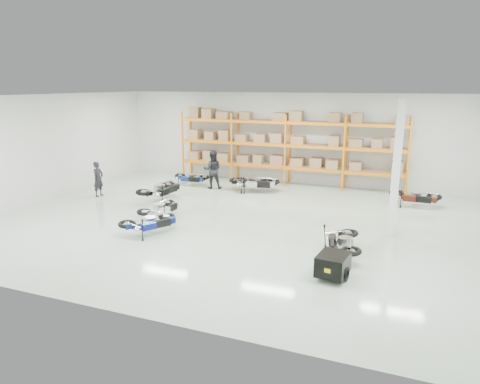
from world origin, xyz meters
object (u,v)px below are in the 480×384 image
at_px(moto_black_far_left, 161,187).
at_px(moto_blue_centre, 150,219).
at_px(moto_back_a, 190,176).
at_px(person_back, 213,170).
at_px(moto_back_d, 415,194).
at_px(moto_silver_left, 161,206).
at_px(moto_back_c, 252,179).
at_px(trailer, 333,264).
at_px(person_left, 98,179).
at_px(moto_back_b, 256,180).
at_px(moto_touring_right, 342,238).

bearing_deg(moto_black_far_left, moto_blue_centre, 125.70).
relative_size(moto_back_a, person_back, 0.88).
xyz_separation_m(moto_black_far_left, moto_back_a, (-0.10, 2.96, -0.11)).
distance_m(moto_black_far_left, moto_back_d, 10.66).
relative_size(moto_silver_left, moto_back_c, 0.92).
distance_m(trailer, person_left, 12.13).
distance_m(moto_black_far_left, moto_back_b, 4.44).
xyz_separation_m(moto_back_c, person_back, (-1.98, -0.13, 0.34)).
bearing_deg(person_back, moto_silver_left, 68.40).
xyz_separation_m(moto_silver_left, person_left, (-4.38, 1.91, 0.27)).
bearing_deg(moto_back_b, moto_touring_right, -154.88).
height_order(moto_back_d, person_back, person_back).
height_order(moto_silver_left, moto_back_d, moto_back_d).
xyz_separation_m(moto_touring_right, trailer, (-0.00, -1.60, -0.16)).
height_order(moto_blue_centre, person_left, person_left).
distance_m(moto_blue_centre, moto_back_c, 6.92).
relative_size(moto_back_d, person_left, 1.12).
bearing_deg(moto_back_b, person_left, 105.00).
bearing_deg(trailer, moto_blue_centre, 177.00).
bearing_deg(moto_touring_right, moto_blue_centre, 174.23).
height_order(moto_silver_left, person_back, person_back).
relative_size(moto_back_a, moto_back_b, 0.86).
bearing_deg(moto_back_b, person_back, 79.71).
xyz_separation_m(moto_blue_centre, moto_black_far_left, (-1.96, 3.91, 0.07)).
bearing_deg(moto_back_a, moto_silver_left, -166.82).
relative_size(moto_blue_centre, trailer, 1.10).
distance_m(moto_back_c, moto_back_d, 7.09).
bearing_deg(person_left, moto_blue_centre, -124.59).
relative_size(moto_touring_right, person_left, 1.13).
relative_size(moto_back_b, person_left, 1.18).
bearing_deg(moto_silver_left, moto_back_c, -103.88).
relative_size(moto_silver_left, trailer, 1.08).
distance_m(moto_touring_right, moto_back_c, 8.15).
relative_size(moto_back_c, person_back, 1.02).
xyz_separation_m(moto_black_far_left, person_back, (1.20, 2.78, 0.31)).
relative_size(moto_silver_left, moto_touring_right, 0.96).
height_order(moto_touring_right, person_left, person_left).
bearing_deg(moto_blue_centre, moto_back_a, -40.43).
height_order(moto_back_a, moto_back_b, moto_back_b).
bearing_deg(person_back, trailer, 107.69).
distance_m(moto_blue_centre, moto_black_far_left, 4.37).
bearing_deg(moto_back_c, moto_blue_centre, 148.91).
bearing_deg(moto_black_far_left, moto_back_a, -78.89).
distance_m(moto_silver_left, person_back, 5.12).
relative_size(moto_blue_centre, moto_back_b, 0.93).
height_order(trailer, moto_back_b, moto_back_b).
height_order(moto_black_far_left, moto_back_d, moto_black_far_left).
xyz_separation_m(moto_back_a, person_left, (-2.85, -3.38, 0.30)).
bearing_deg(moto_back_a, moto_black_far_left, 179.10).
bearing_deg(moto_black_far_left, moto_back_b, -130.98).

